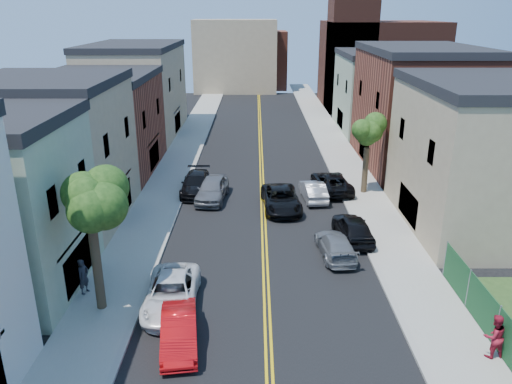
{
  "coord_description": "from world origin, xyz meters",
  "views": [
    {
      "loc": [
        -0.55,
        -6.38,
        13.5
      ],
      "look_at": [
        -0.52,
        24.89,
        2.0
      ],
      "focal_mm": 34.82,
      "sensor_mm": 36.0,
      "label": 1
    }
  ],
  "objects_px": {
    "red_sedan": "(179,331)",
    "grey_car_left": "(212,189)",
    "grey_car_right": "(336,245)",
    "black_suv_lane": "(281,199)",
    "black_car_right": "(353,228)",
    "dark_car_right_far": "(331,182)",
    "white_pickup": "(172,293)",
    "pedestrian_right": "(494,336)",
    "silver_car_right": "(313,190)",
    "pedestrian_left": "(84,276)",
    "black_car_left": "(196,184)"
  },
  "relations": [
    {
      "from": "red_sedan",
      "to": "white_pickup",
      "type": "relative_size",
      "value": 0.8
    },
    {
      "from": "grey_car_left",
      "to": "black_car_right",
      "type": "xyz_separation_m",
      "value": [
        9.3,
        -6.92,
        -0.07
      ]
    },
    {
      "from": "red_sedan",
      "to": "white_pickup",
      "type": "xyz_separation_m",
      "value": [
        -0.78,
        2.92,
        0.04
      ]
    },
    {
      "from": "grey_car_left",
      "to": "pedestrian_left",
      "type": "relative_size",
      "value": 2.76
    },
    {
      "from": "black_car_left",
      "to": "pedestrian_right",
      "type": "xyz_separation_m",
      "value": [
        14.29,
        -19.78,
        0.35
      ]
    },
    {
      "from": "silver_car_right",
      "to": "grey_car_right",
      "type": "bearing_deg",
      "value": 86.48
    },
    {
      "from": "black_car_right",
      "to": "grey_car_left",
      "type": "bearing_deg",
      "value": -41.3
    },
    {
      "from": "red_sedan",
      "to": "silver_car_right",
      "type": "bearing_deg",
      "value": 58.64
    },
    {
      "from": "grey_car_left",
      "to": "silver_car_right",
      "type": "distance_m",
      "value": 7.6
    },
    {
      "from": "silver_car_right",
      "to": "black_suv_lane",
      "type": "bearing_deg",
      "value": 32.43
    },
    {
      "from": "white_pickup",
      "to": "black_car_left",
      "type": "relative_size",
      "value": 1.01
    },
    {
      "from": "silver_car_right",
      "to": "pedestrian_left",
      "type": "xyz_separation_m",
      "value": [
        -12.9,
        -13.44,
        0.35
      ]
    },
    {
      "from": "black_car_left",
      "to": "pedestrian_left",
      "type": "relative_size",
      "value": 2.88
    },
    {
      "from": "silver_car_right",
      "to": "dark_car_right_far",
      "type": "distance_m",
      "value": 2.39
    },
    {
      "from": "grey_car_right",
      "to": "black_car_right",
      "type": "distance_m",
      "value": 2.57
    },
    {
      "from": "grey_car_left",
      "to": "black_car_left",
      "type": "distance_m",
      "value": 2.07
    },
    {
      "from": "black_car_right",
      "to": "red_sedan",
      "type": "bearing_deg",
      "value": 43.5
    },
    {
      "from": "black_suv_lane",
      "to": "grey_car_right",
      "type": "bearing_deg",
      "value": -72.92
    },
    {
      "from": "black_car_right",
      "to": "pedestrian_right",
      "type": "height_order",
      "value": "pedestrian_right"
    },
    {
      "from": "white_pickup",
      "to": "pedestrian_left",
      "type": "height_order",
      "value": "pedestrian_left"
    },
    {
      "from": "black_car_left",
      "to": "grey_car_left",
      "type": "bearing_deg",
      "value": -48.2
    },
    {
      "from": "grey_car_left",
      "to": "dark_car_right_far",
      "type": "bearing_deg",
      "value": 17.31
    },
    {
      "from": "black_car_left",
      "to": "pedestrian_left",
      "type": "distance_m",
      "value": 15.39
    },
    {
      "from": "grey_car_right",
      "to": "pedestrian_left",
      "type": "height_order",
      "value": "pedestrian_left"
    },
    {
      "from": "black_car_left",
      "to": "black_suv_lane",
      "type": "bearing_deg",
      "value": -28.2
    },
    {
      "from": "black_car_left",
      "to": "pedestrian_right",
      "type": "relative_size",
      "value": 2.73
    },
    {
      "from": "grey_car_left",
      "to": "pedestrian_left",
      "type": "distance_m",
      "value": 14.37
    },
    {
      "from": "black_suv_lane",
      "to": "pedestrian_right",
      "type": "xyz_separation_m",
      "value": [
        7.82,
        -16.38,
        0.35
      ]
    },
    {
      "from": "white_pickup",
      "to": "pedestrian_right",
      "type": "height_order",
      "value": "pedestrian_right"
    },
    {
      "from": "black_car_right",
      "to": "white_pickup",
      "type": "bearing_deg",
      "value": 31.87
    },
    {
      "from": "red_sedan",
      "to": "grey_car_left",
      "type": "distance_m",
      "value": 17.3
    },
    {
      "from": "red_sedan",
      "to": "silver_car_right",
      "type": "distance_m",
      "value": 18.97
    },
    {
      "from": "grey_car_right",
      "to": "black_suv_lane",
      "type": "relative_size",
      "value": 0.83
    },
    {
      "from": "white_pickup",
      "to": "black_car_left",
      "type": "height_order",
      "value": "black_car_left"
    },
    {
      "from": "dark_car_right_far",
      "to": "pedestrian_left",
      "type": "relative_size",
      "value": 2.99
    },
    {
      "from": "dark_car_right_far",
      "to": "pedestrian_left",
      "type": "height_order",
      "value": "pedestrian_left"
    },
    {
      "from": "grey_car_right",
      "to": "black_suv_lane",
      "type": "xyz_separation_m",
      "value": [
        -2.82,
        7.2,
        0.11
      ]
    },
    {
      "from": "grey_car_left",
      "to": "black_suv_lane",
      "type": "xyz_separation_m",
      "value": [
        5.08,
        -1.87,
        -0.09
      ]
    },
    {
      "from": "red_sedan",
      "to": "black_car_left",
      "type": "height_order",
      "value": "black_car_left"
    },
    {
      "from": "black_car_left",
      "to": "dark_car_right_far",
      "type": "bearing_deg",
      "value": 1.09
    },
    {
      "from": "grey_car_left",
      "to": "silver_car_right",
      "type": "bearing_deg",
      "value": 6.75
    },
    {
      "from": "dark_car_right_far",
      "to": "black_suv_lane",
      "type": "bearing_deg",
      "value": 36.05
    },
    {
      "from": "dark_car_right_far",
      "to": "pedestrian_right",
      "type": "relative_size",
      "value": 2.83
    },
    {
      "from": "red_sedan",
      "to": "black_car_right",
      "type": "height_order",
      "value": "black_car_right"
    },
    {
      "from": "red_sedan",
      "to": "grey_car_right",
      "type": "xyz_separation_m",
      "value": [
        7.9,
        8.23,
        -0.04
      ]
    },
    {
      "from": "grey_car_right",
      "to": "red_sedan",
      "type": "bearing_deg",
      "value": 42.04
    },
    {
      "from": "grey_car_left",
      "to": "dark_car_right_far",
      "type": "relative_size",
      "value": 0.92
    },
    {
      "from": "black_car_right",
      "to": "pedestrian_left",
      "type": "bearing_deg",
      "value": 19.15
    },
    {
      "from": "black_car_left",
      "to": "dark_car_right_far",
      "type": "height_order",
      "value": "black_car_left"
    },
    {
      "from": "grey_car_left",
      "to": "pedestrian_right",
      "type": "xyz_separation_m",
      "value": [
        12.9,
        -18.25,
        0.26
      ]
    }
  ]
}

